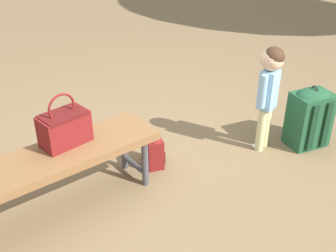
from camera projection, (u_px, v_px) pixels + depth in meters
The scene contains 6 objects.
ground_plane at pixel (159, 169), 3.32m from camera, with size 40.00×40.00×0.00m, color brown.
park_bench at pixel (43, 166), 2.67m from camera, with size 1.63×0.54×0.45m.
handbag at pixel (64, 127), 2.75m from camera, with size 0.35×0.24×0.37m.
child_standing at pixel (269, 83), 3.30m from camera, with size 0.23×0.18×0.90m.
backpack_large at pixel (309, 116), 3.52m from camera, with size 0.36×0.33×0.55m.
backpack_small at pixel (154, 150), 3.29m from camera, with size 0.18×0.20×0.29m.
Camera 1 is at (-1.43, -2.30, 1.94)m, focal length 44.62 mm.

